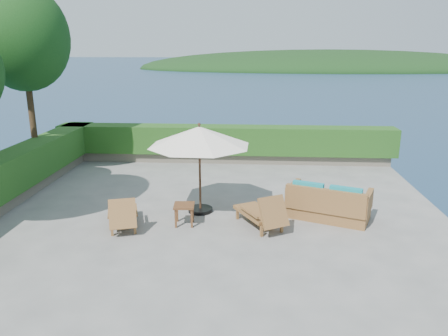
# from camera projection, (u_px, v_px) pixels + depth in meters

# --- Properties ---
(ground) EXTENTS (12.00, 12.00, 0.00)m
(ground) POSITION_uv_depth(u_px,v_px,m) (210.00, 218.00, 10.97)
(ground) COLOR gray
(ground) RESTS_ON ground
(foundation) EXTENTS (12.00, 12.00, 3.00)m
(foundation) POSITION_uv_depth(u_px,v_px,m) (210.00, 274.00, 11.38)
(foundation) COLOR #544D43
(foundation) RESTS_ON ocean
(ocean) EXTENTS (600.00, 600.00, 0.00)m
(ocean) POSITION_uv_depth(u_px,v_px,m) (211.00, 322.00, 11.77)
(ocean) COLOR #193B4F
(ocean) RESTS_ON ground
(offshore_island) EXTENTS (126.00, 57.60, 12.60)m
(offshore_island) POSITION_uv_depth(u_px,v_px,m) (327.00, 69.00, 144.68)
(offshore_island) COLOR black
(offshore_island) RESTS_ON ocean
(planter_wall_far) EXTENTS (12.00, 0.60, 0.36)m
(planter_wall_far) POSITION_uv_depth(u_px,v_px,m) (225.00, 157.00, 16.30)
(planter_wall_far) COLOR #716B5A
(planter_wall_far) RESTS_ON ground
(hedge_far) EXTENTS (12.40, 0.90, 1.00)m
(hedge_far) POSITION_uv_depth(u_px,v_px,m) (225.00, 140.00, 16.12)
(hedge_far) COLOR #193F12
(hedge_far) RESTS_ON planter_wall_far
(tree_far) EXTENTS (2.80, 2.80, 6.03)m
(tree_far) POSITION_uv_depth(u_px,v_px,m) (23.00, 38.00, 13.25)
(tree_far) COLOR #48321C
(tree_far) RESTS_ON ground
(patio_umbrella) EXTENTS (3.40, 3.40, 2.35)m
(patio_umbrella) POSITION_uv_depth(u_px,v_px,m) (199.00, 137.00, 10.89)
(patio_umbrella) COLOR black
(patio_umbrella) RESTS_ON ground
(lounge_left) EXTENTS (1.01, 1.59, 0.85)m
(lounge_left) POSITION_uv_depth(u_px,v_px,m) (123.00, 214.00, 10.31)
(lounge_left) COLOR brown
(lounge_left) RESTS_ON ground
(lounge_right) EXTENTS (1.34, 1.68, 0.91)m
(lounge_right) POSITION_uv_depth(u_px,v_px,m) (262.00, 213.00, 10.31)
(lounge_right) COLOR brown
(lounge_right) RESTS_ON ground
(side_table) EXTENTS (0.52, 0.52, 0.52)m
(side_table) POSITION_uv_depth(u_px,v_px,m) (184.00, 208.00, 10.48)
(side_table) COLOR brown
(side_table) RESTS_ON ground
(wicker_loveseat) EXTENTS (2.21, 1.67, 0.97)m
(wicker_loveseat) POSITION_uv_depth(u_px,v_px,m) (328.00, 204.00, 10.86)
(wicker_loveseat) COLOR brown
(wicker_loveseat) RESTS_ON ground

